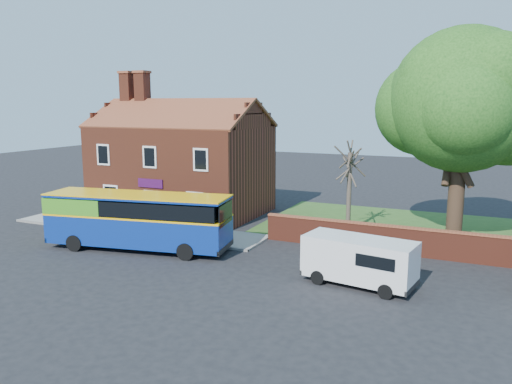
% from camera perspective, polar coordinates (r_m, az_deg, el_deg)
% --- Properties ---
extents(ground, '(120.00, 120.00, 0.00)m').
position_cam_1_polar(ground, '(25.69, -8.85, -8.61)').
color(ground, black).
rests_on(ground, ground).
extents(pavement, '(18.00, 3.50, 0.12)m').
position_cam_1_polar(pavement, '(34.10, -13.49, -3.99)').
color(pavement, gray).
rests_on(pavement, ground).
extents(kerb, '(18.00, 0.15, 0.14)m').
position_cam_1_polar(kerb, '(32.78, -15.36, -4.62)').
color(kerb, slate).
rests_on(kerb, ground).
extents(grass_strip, '(26.00, 12.00, 0.04)m').
position_cam_1_polar(grass_strip, '(34.31, 22.85, -4.49)').
color(grass_strip, '#426B28').
rests_on(grass_strip, ground).
extents(shop_building, '(12.30, 8.13, 10.50)m').
position_cam_1_polar(shop_building, '(38.12, -8.45, 2.78)').
color(shop_building, brown).
rests_on(shop_building, ground).
extents(boundary_wall, '(22.00, 0.38, 1.60)m').
position_cam_1_polar(boundary_wall, '(28.30, 22.60, -5.81)').
color(boundary_wall, maroon).
rests_on(boundary_wall, ground).
extents(bus, '(10.75, 4.40, 3.18)m').
position_cam_1_polar(bus, '(29.05, -13.93, -2.90)').
color(bus, navy).
rests_on(bus, ground).
extents(van_near, '(5.23, 2.74, 2.19)m').
position_cam_1_polar(van_near, '(23.25, 11.74, -7.54)').
color(van_near, silver).
rests_on(van_near, ground).
extents(large_tree, '(10.15, 8.03, 12.38)m').
position_cam_1_polar(large_tree, '(30.49, 22.75, 9.17)').
color(large_tree, black).
rests_on(large_tree, ground).
extents(bare_tree, '(2.12, 2.52, 5.65)m').
position_cam_1_polar(bare_tree, '(32.02, 10.60, 0.40)').
color(bare_tree, '#4C4238').
rests_on(bare_tree, ground).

